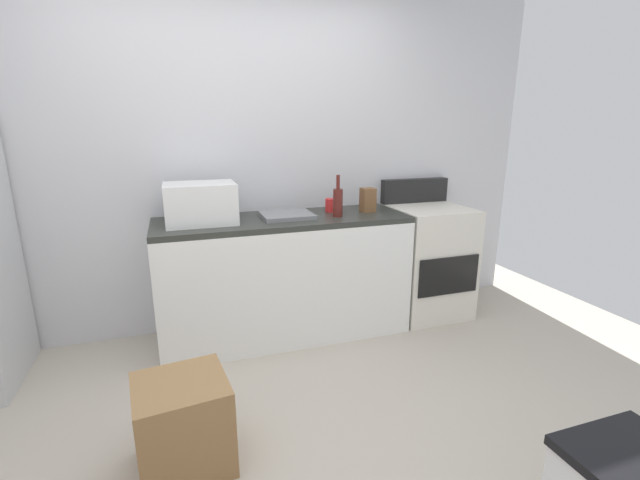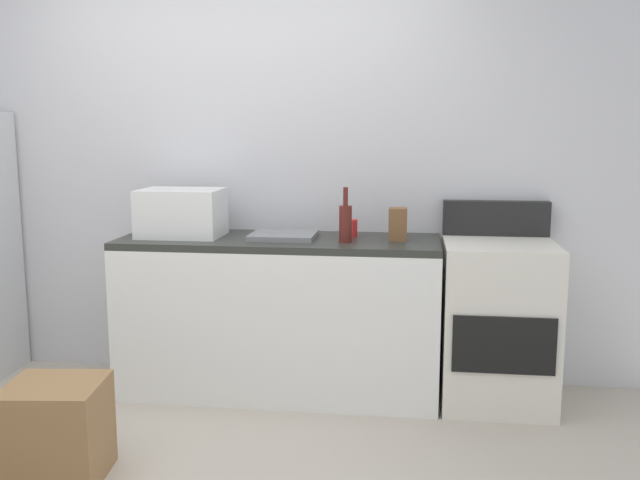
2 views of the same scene
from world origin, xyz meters
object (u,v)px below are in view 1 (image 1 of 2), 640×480
(stove_oven, at_px, (427,259))
(knife_block, at_px, (368,200))
(wine_bottle, at_px, (338,201))
(coffee_mug, at_px, (331,205))
(microwave, at_px, (201,203))
(cardboard_box_medium, at_px, (183,424))

(stove_oven, height_order, knife_block, stove_oven)
(wine_bottle, distance_m, knife_block, 0.30)
(stove_oven, bearing_deg, coffee_mug, 173.81)
(microwave, xyz_separation_m, coffee_mug, (0.96, 0.09, -0.09))
(knife_block, bearing_deg, wine_bottle, -161.24)
(stove_oven, height_order, microwave, microwave)
(microwave, xyz_separation_m, wine_bottle, (0.95, -0.09, -0.03))
(stove_oven, xyz_separation_m, knife_block, (-0.55, 0.00, 0.52))
(coffee_mug, relative_size, knife_block, 0.56)
(coffee_mug, distance_m, cardboard_box_medium, 1.85)
(wine_bottle, height_order, knife_block, wine_bottle)
(coffee_mug, bearing_deg, knife_block, -17.96)
(wine_bottle, distance_m, cardboard_box_medium, 1.75)
(coffee_mug, height_order, cardboard_box_medium, coffee_mug)
(microwave, bearing_deg, cardboard_box_medium, -100.18)
(stove_oven, relative_size, wine_bottle, 3.67)
(stove_oven, relative_size, knife_block, 6.11)
(knife_block, relative_size, cardboard_box_medium, 0.42)
(stove_oven, distance_m, knife_block, 0.76)
(stove_oven, height_order, wine_bottle, wine_bottle)
(wine_bottle, height_order, cardboard_box_medium, wine_bottle)
(coffee_mug, xyz_separation_m, cardboard_box_medium, (-1.16, -1.24, -0.73))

